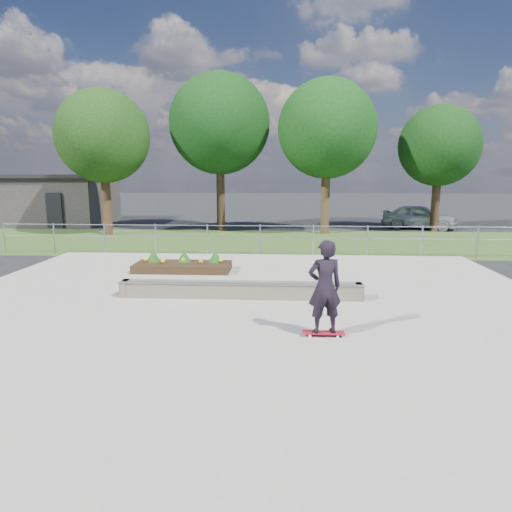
{
  "coord_description": "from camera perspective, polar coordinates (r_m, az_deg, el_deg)",
  "views": [
    {
      "loc": [
        0.85,
        -9.51,
        3.13
      ],
      "look_at": [
        0.2,
        1.5,
        1.1
      ],
      "focal_mm": 32.0,
      "sensor_mm": 36.0,
      "label": 1
    }
  ],
  "objects": [
    {
      "name": "concrete_slab",
      "position": [
        10.04,
        -1.66,
        -7.56
      ],
      "size": [
        15.0,
        15.0,
        0.06
      ],
      "primitive_type": "cube",
      "color": "#A19A8E",
      "rests_on": "ground"
    },
    {
      "name": "grind_ledge",
      "position": [
        11.32,
        -1.97,
        -4.25
      ],
      "size": [
        6.0,
        0.44,
        0.43
      ],
      "color": "brown",
      "rests_on": "concrete_slab"
    },
    {
      "name": "tree_far_right",
      "position": [
        26.34,
        21.96,
        12.63
      ],
      "size": [
        4.2,
        4.2,
        6.6
      ],
      "color": "#332014",
      "rests_on": "ground"
    },
    {
      "name": "skateboarder",
      "position": [
        8.61,
        8.59,
        -3.88
      ],
      "size": [
        0.8,
        0.55,
        1.85
      ],
      "color": "white",
      "rests_on": "concrete_slab"
    },
    {
      "name": "grass_verge",
      "position": [
        20.77,
        0.99,
        1.79
      ],
      "size": [
        30.0,
        8.0,
        0.02
      ],
      "primitive_type": "cube",
      "color": "#324D1E",
      "rests_on": "ground"
    },
    {
      "name": "building",
      "position": [
        31.3,
        -25.12,
        6.5
      ],
      "size": [
        8.4,
        5.4,
        3.0
      ],
      "color": "#2F2C2A",
      "rests_on": "ground"
    },
    {
      "name": "tree_mid_left",
      "position": [
        24.86,
        -4.56,
        16.12
      ],
      "size": [
        5.25,
        5.25,
        8.25
      ],
      "color": "#302013",
      "rests_on": "ground"
    },
    {
      "name": "ground",
      "position": [
        10.05,
        -1.66,
        -7.73
      ],
      "size": [
        120.0,
        120.0,
        0.0
      ],
      "primitive_type": "plane",
      "color": "black",
      "rests_on": "ground"
    },
    {
      "name": "tree_far_left",
      "position": [
        24.25,
        -18.61,
        13.99
      ],
      "size": [
        4.55,
        4.55,
        7.15
      ],
      "color": "#362115",
      "rests_on": "ground"
    },
    {
      "name": "parked_car",
      "position": [
        27.16,
        19.75,
        4.65
      ],
      "size": [
        4.31,
        2.96,
        1.36
      ],
      "primitive_type": "imported",
      "rotation": [
        0.0,
        0.0,
        1.2
      ],
      "color": "#B9BEC3",
      "rests_on": "ground"
    },
    {
      "name": "fence",
      "position": [
        17.2,
        0.51,
        2.54
      ],
      "size": [
        20.06,
        0.06,
        1.2
      ],
      "color": "#9B9FA4",
      "rests_on": "ground"
    },
    {
      "name": "planter_bed",
      "position": [
        14.61,
        -9.11,
        -1.09
      ],
      "size": [
        3.0,
        1.2,
        0.61
      ],
      "color": "black",
      "rests_on": "concrete_slab"
    },
    {
      "name": "tree_mid_right",
      "position": [
        23.7,
        8.89,
        15.4
      ],
      "size": [
        4.9,
        4.9,
        7.7
      ],
      "color": "#382716",
      "rests_on": "ground"
    }
  ]
}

